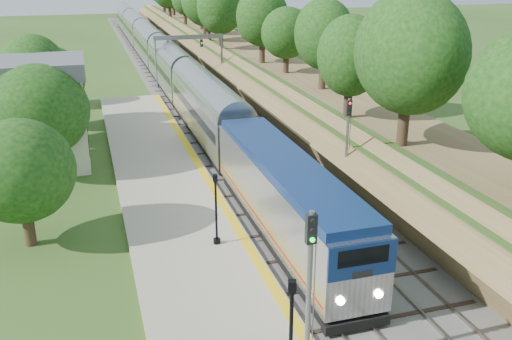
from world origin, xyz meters
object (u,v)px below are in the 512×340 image
object	(u,v)px
lamppost_far	(216,213)
signal_platform	(310,275)
signal_farside	(347,135)
signal_gantry	(189,47)
station_building	(28,114)
train	(159,58)

from	to	relation	value
lamppost_far	signal_platform	size ratio (longest dim) A/B	0.62
signal_platform	signal_farside	bearing A→B (deg)	60.54
signal_gantry	signal_farside	bearing A→B (deg)	-84.09
station_building	signal_gantry	xyz separation A→B (m)	(16.47, 24.99, 0.73)
train	station_building	bearing A→B (deg)	-112.50
lamppost_far	signal_farside	bearing A→B (deg)	28.99
station_building	train	bearing A→B (deg)	67.50
train	signal_platform	bearing A→B (deg)	-92.73
signal_gantry	signal_platform	distance (m)	52.41
train	signal_gantry	bearing A→B (deg)	-74.31
station_building	lamppost_far	world-z (taller)	station_building
signal_farside	train	bearing A→B (deg)	97.88
signal_gantry	train	size ratio (longest dim) A/B	0.07
train	lamppost_far	xyz separation A→B (m)	(-3.86, -50.39, -0.13)
signal_gantry	signal_platform	xyz separation A→B (m)	(-5.37, -52.13, -0.54)
train	signal_farside	xyz separation A→B (m)	(6.20, -44.82, 1.65)
station_building	signal_platform	bearing A→B (deg)	-67.76
signal_gantry	lamppost_far	world-z (taller)	signal_gantry
station_building	signal_farside	size ratio (longest dim) A/B	1.38
lamppost_far	signal_farside	world-z (taller)	signal_farside
station_building	signal_farside	xyz separation A→B (m)	(20.20, -11.03, -0.17)
station_building	signal_platform	xyz separation A→B (m)	(11.10, -27.14, 0.18)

